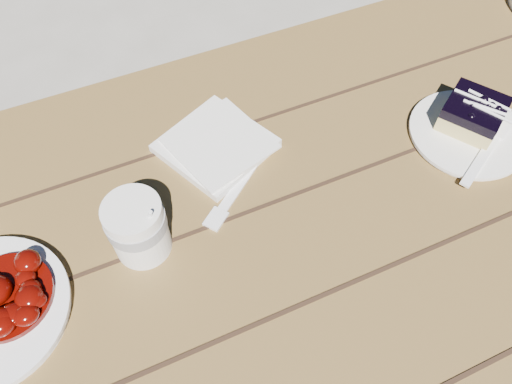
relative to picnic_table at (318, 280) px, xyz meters
name	(u,v)px	position (x,y,z in m)	size (l,w,h in m)	color
ground	(295,372)	(0.00, 0.00, -0.59)	(60.00, 60.00, 0.00)	gray
picnic_table	(318,280)	(0.00, 0.00, 0.00)	(2.00, 1.55, 0.75)	brown
goulash_stew	(0,292)	(-0.43, 0.08, 0.20)	(0.12, 0.12, 0.04)	#540703
dessert_plate	(468,134)	(0.29, 0.07, 0.17)	(0.18, 0.18, 0.01)	white
blueberry_cake	(473,113)	(0.30, 0.08, 0.20)	(0.12, 0.12, 0.05)	#D6C575
fork_dessert	(481,159)	(0.27, 0.01, 0.17)	(0.03, 0.16, 0.01)	white
coffee_cup	(138,228)	(-0.25, 0.09, 0.21)	(0.08, 0.08, 0.10)	white
napkin_stack	(216,145)	(-0.09, 0.21, 0.17)	(0.15, 0.15, 0.01)	white
fork_table	(241,182)	(-0.08, 0.13, 0.16)	(0.03, 0.16, 0.01)	white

